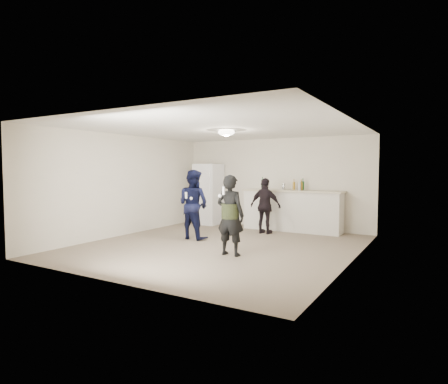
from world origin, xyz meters
The scene contains 21 objects.
floor centered at (0.00, 0.00, 0.00)m, with size 6.00×6.00×0.00m, color #6B5B4C.
ceiling centered at (0.00, 0.00, 2.50)m, with size 6.00×6.00×0.00m, color silver.
wall_back centered at (0.00, 3.00, 1.25)m, with size 6.00×6.00×0.00m, color beige.
wall_front centered at (0.00, -3.00, 1.25)m, with size 6.00×6.00×0.00m, color beige.
wall_left centered at (-2.75, 0.00, 1.25)m, with size 6.00×6.00×0.00m, color beige.
wall_right centered at (2.75, 0.00, 1.25)m, with size 6.00×6.00×0.00m, color beige.
counter centered at (0.66, 2.67, 0.53)m, with size 2.60×0.56×1.05m, color silver.
counter_top centered at (0.66, 2.67, 1.07)m, with size 2.68×0.64×0.04m, color #C5B399.
fridge centered at (-1.93, 2.60, 0.90)m, with size 0.70×0.70×1.80m, color white.
fridge_handle centered at (-1.65, 2.23, 1.30)m, with size 0.02×0.02×0.60m, color white.
ceiling_dome centered at (0.00, 0.30, 2.45)m, with size 0.36×0.36×0.16m, color white.
shaker centered at (0.41, 2.68, 1.18)m, with size 0.08×0.08×0.17m, color #AFAFB3.
man centered at (-0.96, 0.40, 0.82)m, with size 0.79×0.62×1.63m, color #0D1239.
woman centered at (0.63, -0.64, 0.77)m, with size 0.56×0.37×1.54m, color black.
camo_shorts centered at (0.63, -0.64, 0.85)m, with size 0.34×0.34×0.28m, color #2F3B1B.
spectator centered at (0.23, 1.90, 0.71)m, with size 0.83×0.35×1.42m, color black.
remote_man centered at (-0.96, 0.12, 1.05)m, with size 0.04×0.04×0.15m, color white.
nunchuk_man centered at (-0.84, 0.15, 0.98)m, with size 0.07×0.07×0.07m, color white.
remote_woman centered at (0.63, -0.89, 1.25)m, with size 0.04×0.04×0.15m, color white.
nunchuk_woman centered at (0.53, -0.86, 1.15)m, with size 0.07×0.07×0.07m, color white.
bottle_cluster centered at (0.65, 2.72, 1.20)m, with size 1.16×0.29×0.26m.
Camera 1 is at (4.09, -6.81, 1.65)m, focal length 30.00 mm.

